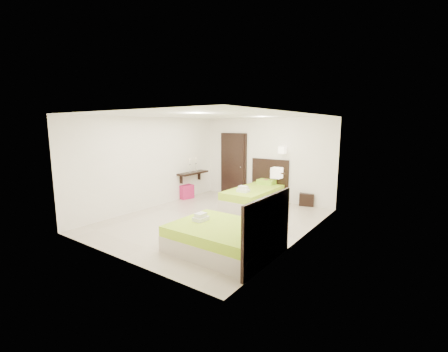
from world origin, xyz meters
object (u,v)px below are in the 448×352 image
Objects in this scene: bed_double at (226,238)px; nightstand at (307,199)px; ottoman at (185,191)px; bed_single at (255,196)px.

bed_double is 4.19m from nightstand.
ottoman reaches higher than nightstand.
bed_double reaches higher than ottoman.
nightstand is 3.89m from ottoman.
bed_single is at bearing 10.20° from ottoman.
nightstand is at bearing 39.56° from bed_single.
bed_double reaches higher than nightstand.
ottoman is at bearing -169.80° from bed_single.
bed_single is 2.44m from ottoman.
nightstand is (0.04, 4.19, -0.10)m from bed_double.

